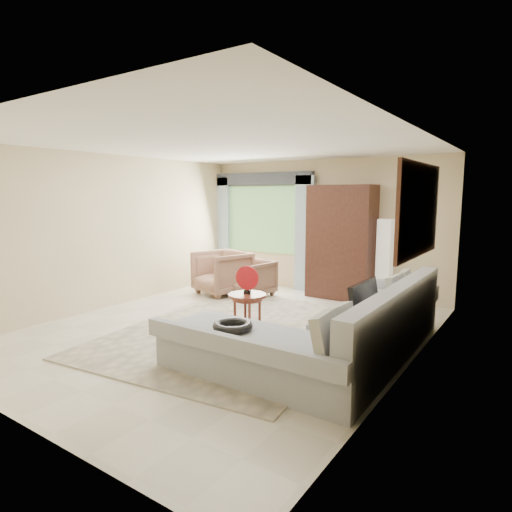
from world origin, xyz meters
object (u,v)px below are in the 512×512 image
Objects in this scene: armchair_right at (251,278)px; armchair_left at (222,273)px; potted_plant at (225,270)px; floor_lamp at (384,262)px; sectional_sofa at (340,337)px; coffee_table at (247,312)px; armoire at (341,242)px; tv_screen at (365,303)px.

armchair_left is at bearing -152.46° from armchair_right.
floor_lamp is (3.36, 0.29, 0.45)m from potted_plant.
potted_plant is (-3.80, 2.67, 0.01)m from sectional_sofa.
floor_lamp reaches higher than potted_plant.
coffee_table is at bearing -47.49° from armchair_right.
coffee_table is 0.90× the size of potted_plant.
sectional_sofa is 4.55× the size of armchair_right.
sectional_sofa reaches higher than armchair_left.
armchair_left is at bearing -55.18° from potted_plant.
potted_plant is at bearing 142.37° from armchair_left.
armoire is (2.02, 1.02, 0.63)m from armchair_left.
armchair_left is 0.44× the size of armoire.
armoire is at bearing 44.35° from armchair_left.
armoire reaches higher than tv_screen.
sectional_sofa is at bearing -28.48° from armchair_right.
armoire reaches higher than sectional_sofa.
tv_screen is 2.98m from floor_lamp.
tv_screen reaches higher than potted_plant.
floor_lamp is at bearing 4.29° from armoire.
armoire is at bearing 83.63° from coffee_table.
sectional_sofa is at bearing -10.91° from coffee_table.
armoire reaches higher than potted_plant.
coffee_table is at bearing 172.62° from tv_screen.
armchair_right is 0.36× the size of armoire.
armoire is (2.56, 0.23, 0.75)m from potted_plant.
armchair_right is at bearing 123.60° from coffee_table.
tv_screen reaches higher than sectional_sofa.
armchair_left is at bearing 137.41° from coffee_table.
armchair_right is 2.47m from floor_lamp.
floor_lamp is at bearing 98.33° from sectional_sofa.
armchair_right is at bearing -158.50° from floor_lamp.
floor_lamp is at bearing 38.50° from armchair_left.
floor_lamp is (0.80, 0.06, -0.30)m from armoire.
tv_screen is 0.35× the size of armoire.
armchair_left is at bearing 152.66° from tv_screen.
floor_lamp is at bearing 4.93° from potted_plant.
sectional_sofa is at bearing -66.94° from armoire.
armchair_right is 0.51× the size of floor_lamp.
sectional_sofa is 2.31× the size of floor_lamp.
coffee_table is 2.92m from floor_lamp.
armchair_right is at bearing 142.60° from sectional_sofa.
armoire is 0.86m from floor_lamp.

